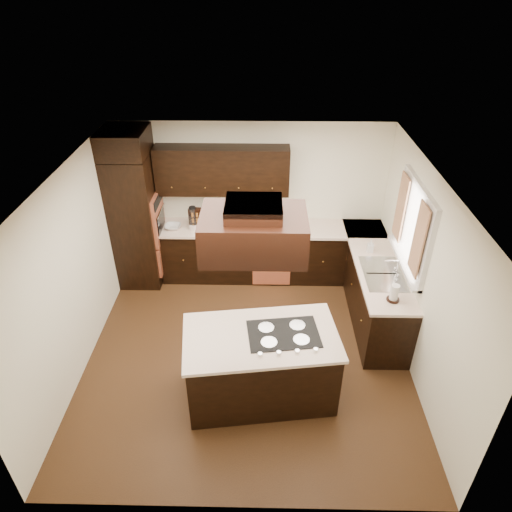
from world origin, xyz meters
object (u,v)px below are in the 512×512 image
object	(u,v)px
range_hood	(254,233)
spice_rack	(202,219)
island	(261,366)
oven_column	(136,221)

from	to	relation	value
range_hood	spice_rack	xyz separation A→B (m)	(-0.85, 2.28, -1.07)
island	spice_rack	world-z (taller)	spice_rack
oven_column	spice_rack	xyz separation A→B (m)	(1.02, 0.02, 0.03)
oven_column	island	world-z (taller)	oven_column
oven_column	spice_rack	distance (m)	1.02
island	range_hood	xyz separation A→B (m)	(-0.08, 0.14, 1.72)
range_hood	spice_rack	distance (m)	2.66
oven_column	range_hood	world-z (taller)	range_hood
range_hood	spice_rack	size ratio (longest dim) A/B	2.55
island	range_hood	bearing A→B (deg)	113.10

